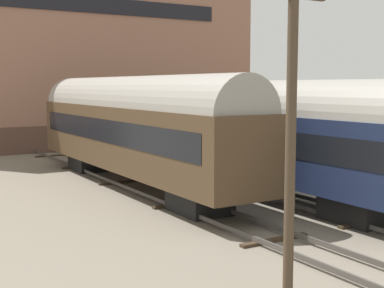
% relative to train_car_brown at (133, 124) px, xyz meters
% --- Properties ---
extents(track_left, '(2.60, 60.00, 0.26)m').
position_rel_train_car_brown_xyz_m(track_left, '(-0.00, -13.72, -2.93)').
color(track_left, '#4C4742').
rests_on(track_left, ground).
extents(train_car_brown, '(3.04, 18.95, 5.40)m').
position_rel_train_car_brown_xyz_m(train_car_brown, '(0.00, 0.00, 0.00)').
color(train_car_brown, black).
rests_on(train_car_brown, ground).
extents(train_car_navy, '(3.02, 18.98, 5.18)m').
position_rel_train_car_brown_xyz_m(train_car_navy, '(4.21, -4.16, -0.13)').
color(train_car_navy, black).
rests_on(train_car_navy, ground).
extents(utility_pole, '(1.80, 0.24, 7.88)m').
position_rel_train_car_brown_xyz_m(utility_pole, '(-2.70, -14.44, 1.03)').
color(utility_pole, '#473828').
rests_on(utility_pole, ground).
extents(warehouse_building, '(28.09, 13.88, 19.94)m').
position_rel_train_car_brown_xyz_m(warehouse_building, '(4.66, 22.30, 6.90)').
color(warehouse_building, brown).
rests_on(warehouse_building, ground).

